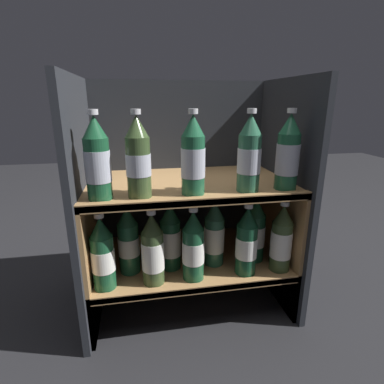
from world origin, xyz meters
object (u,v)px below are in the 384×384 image
object	(u,v)px
bottle_upper_front_1	(138,159)
bottle_lower_front_1	(153,251)
bottle_lower_back_3	(255,231)
bottle_lower_front_4	(281,240)
bottle_lower_front_2	(193,247)
bottle_lower_back_2	(214,235)
bottle_upper_front_0	(97,161)
bottle_lower_front_3	(247,243)
bottle_lower_front_0	(103,255)
bottle_upper_front_4	(288,155)
bottle_upper_front_2	(193,158)
bottle_lower_back_1	(170,238)
bottle_lower_back_0	(129,241)
bottle_upper_front_3	(249,156)

from	to	relation	value
bottle_upper_front_1	bottle_lower_front_1	size ratio (longest dim) A/B	1.00
bottle_lower_back_3	bottle_lower_front_4	bearing A→B (deg)	-52.12
bottle_lower_front_2	bottle_lower_back_2	distance (m)	0.12
bottle_upper_front_0	bottle_lower_front_2	xyz separation A→B (m)	(0.26, 0.00, -0.28)
bottle_lower_front_3	bottle_lower_front_4	distance (m)	0.12
bottle_lower_front_1	bottle_lower_front_2	size ratio (longest dim) A/B	1.00
bottle_lower_front_2	bottle_lower_front_0	bearing A→B (deg)	180.00
bottle_lower_front_1	bottle_lower_front_4	bearing A→B (deg)	0.00
bottle_lower_back_2	bottle_lower_back_3	bearing A→B (deg)	0.00
bottle_upper_front_4	bottle_lower_back_2	size ratio (longest dim) A/B	1.00
bottle_upper_front_2	bottle_lower_front_0	xyz separation A→B (m)	(-0.27, 0.00, -0.28)
bottle_upper_front_0	bottle_lower_back_1	world-z (taller)	bottle_upper_front_0
bottle_lower_front_1	bottle_lower_front_4	distance (m)	0.42
bottle_lower_back_2	bottle_lower_back_0	bearing A→B (deg)	180.00
bottle_upper_front_1	bottle_lower_back_0	xyz separation A→B (m)	(-0.04, 0.08, -0.28)
bottle_upper_front_0	bottle_lower_back_1	bearing A→B (deg)	21.15
bottle_upper_front_0	bottle_lower_back_2	xyz separation A→B (m)	(0.35, 0.08, -0.28)
bottle_lower_front_0	bottle_lower_back_1	world-z (taller)	same
bottle_upper_front_2	bottle_lower_back_1	size ratio (longest dim) A/B	1.00
bottle_lower_front_1	bottle_upper_front_3	bearing A→B (deg)	0.00
bottle_upper_front_1	bottle_upper_front_4	bearing A→B (deg)	-0.00
bottle_lower_front_4	bottle_lower_back_2	xyz separation A→B (m)	(-0.21, 0.08, 0.00)
bottle_lower_front_1	bottle_lower_front_3	xyz separation A→B (m)	(0.30, 0.00, 0.00)
bottle_upper_front_1	bottle_upper_front_0	bearing A→B (deg)	-180.00
bottle_lower_front_2	bottle_lower_back_3	xyz separation A→B (m)	(0.23, 0.08, -0.00)
bottle_lower_back_2	bottle_lower_front_0	bearing A→B (deg)	-167.89
bottle_upper_front_3	bottle_lower_front_2	bearing A→B (deg)	180.00
bottle_upper_front_2	bottle_lower_back_1	distance (m)	0.30
bottle_upper_front_1	bottle_upper_front_3	xyz separation A→B (m)	(0.32, -0.00, -0.00)
bottle_upper_front_0	bottle_upper_front_1	bearing A→B (deg)	0.00
bottle_lower_back_0	bottle_lower_back_3	world-z (taller)	same
bottle_upper_front_3	bottle_lower_back_3	world-z (taller)	bottle_upper_front_3
bottle_lower_front_0	bottle_lower_front_2	size ratio (longest dim) A/B	1.00
bottle_upper_front_4	bottle_lower_back_1	size ratio (longest dim) A/B	1.00
bottle_lower_front_2	bottle_lower_back_2	bearing A→B (deg)	41.55
bottle_upper_front_0	bottle_lower_front_0	bearing A→B (deg)	180.00
bottle_lower_front_3	bottle_lower_back_1	xyz separation A→B (m)	(-0.24, 0.08, -0.00)
bottle_lower_front_0	bottle_lower_back_3	bearing A→B (deg)	8.66
bottle_lower_front_3	bottle_lower_back_1	world-z (taller)	same
bottle_upper_front_4	bottle_upper_front_0	bearing A→B (deg)	180.00
bottle_lower_front_1	bottle_lower_front_3	size ratio (longest dim) A/B	1.00
bottle_upper_front_3	bottle_upper_front_4	distance (m)	0.12
bottle_lower_front_3	bottle_lower_front_0	bearing A→B (deg)	180.00
bottle_lower_back_0	bottle_lower_back_3	bearing A→B (deg)	0.00
bottle_lower_front_1	bottle_lower_back_1	world-z (taller)	same
bottle_lower_front_0	bottle_lower_back_0	distance (m)	0.11
bottle_upper_front_4	bottle_lower_front_1	size ratio (longest dim) A/B	1.00
bottle_lower_front_1	bottle_lower_front_2	distance (m)	0.13
bottle_lower_front_0	bottle_lower_front_3	bearing A→B (deg)	-0.00
bottle_upper_front_3	bottle_lower_front_4	bearing A→B (deg)	0.00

